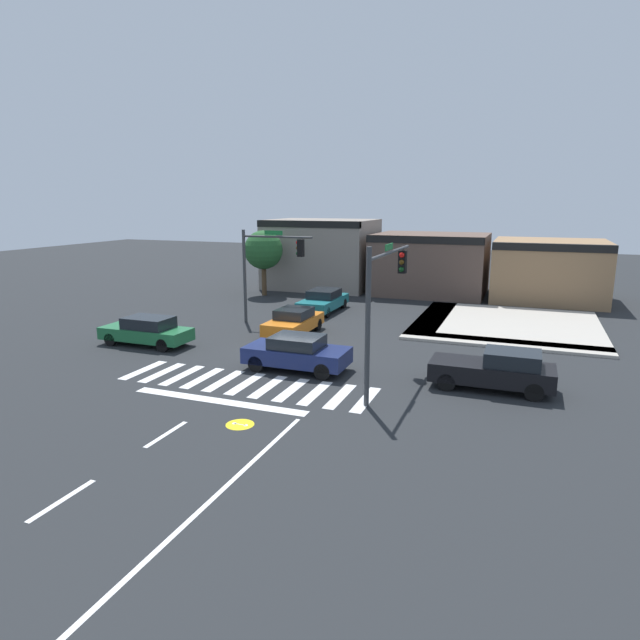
# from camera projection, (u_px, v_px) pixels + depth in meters

# --- Properties ---
(ground_plane) EXTENTS (120.00, 120.00, 0.00)m
(ground_plane) POSITION_uv_depth(u_px,v_px,m) (293.00, 354.00, 25.18)
(ground_plane) COLOR #232628
(crosswalk_near) EXTENTS (10.13, 2.69, 0.01)m
(crosswalk_near) POSITION_uv_depth(u_px,v_px,m) (246.00, 384.00, 21.08)
(crosswalk_near) COLOR silver
(crosswalk_near) RESTS_ON ground_plane
(lane_markings) EXTENTS (6.80, 24.25, 0.01)m
(lane_markings) POSITION_uv_depth(u_px,v_px,m) (121.00, 493.00, 13.20)
(lane_markings) COLOR white
(lane_markings) RESTS_ON ground_plane
(bike_detector_marking) EXTENTS (0.91, 0.91, 0.01)m
(bike_detector_marking) POSITION_uv_depth(u_px,v_px,m) (240.00, 424.00, 17.23)
(bike_detector_marking) COLOR yellow
(bike_detector_marking) RESTS_ON ground_plane
(curb_corner_northeast) EXTENTS (10.00, 10.60, 0.15)m
(curb_corner_northeast) POSITION_uv_depth(u_px,v_px,m) (497.00, 325.00, 30.78)
(curb_corner_northeast) COLOR #B2AA9E
(curb_corner_northeast) RESTS_ON ground_plane
(storefront_row) EXTENTS (25.04, 6.97, 5.48)m
(storefront_row) POSITION_uv_depth(u_px,v_px,m) (418.00, 261.00, 41.58)
(storefront_row) COLOR gray
(storefront_row) RESTS_ON ground_plane
(traffic_signal_southeast) EXTENTS (0.32, 6.07, 5.48)m
(traffic_signal_southeast) POSITION_uv_depth(u_px,v_px,m) (386.00, 286.00, 20.15)
(traffic_signal_southeast) COLOR #383A3D
(traffic_signal_southeast) RESTS_ON ground_plane
(traffic_signal_northwest) EXTENTS (4.29, 0.32, 5.36)m
(traffic_signal_northwest) POSITION_uv_depth(u_px,v_px,m) (269.00, 260.00, 30.52)
(traffic_signal_northwest) COLOR #383A3D
(traffic_signal_northwest) RESTS_ON ground_plane
(car_orange) EXTENTS (1.83, 4.29, 1.41)m
(car_orange) POSITION_uv_depth(u_px,v_px,m) (294.00, 322.00, 28.64)
(car_orange) COLOR orange
(car_orange) RESTS_ON ground_plane
(car_navy) EXTENTS (4.32, 1.94, 1.46)m
(car_navy) POSITION_uv_depth(u_px,v_px,m) (297.00, 352.00, 22.68)
(car_navy) COLOR #141E4C
(car_navy) RESTS_ON ground_plane
(car_black) EXTENTS (4.49, 1.78, 1.54)m
(car_black) POSITION_uv_depth(u_px,v_px,m) (496.00, 370.00, 20.28)
(car_black) COLOR black
(car_black) RESTS_ON ground_plane
(car_teal) EXTENTS (1.92, 4.71, 1.41)m
(car_teal) POSITION_uv_depth(u_px,v_px,m) (323.00, 301.00, 34.69)
(car_teal) COLOR #196B70
(car_teal) RESTS_ON ground_plane
(car_green) EXTENTS (4.51, 1.73, 1.42)m
(car_green) POSITION_uv_depth(u_px,v_px,m) (147.00, 331.00, 26.59)
(car_green) COLOR #1E6638
(car_green) RESTS_ON ground_plane
(roadside_tree) EXTENTS (2.87, 2.87, 4.83)m
(roadside_tree) POSITION_uv_depth(u_px,v_px,m) (263.00, 250.00, 40.20)
(roadside_tree) COLOR #4C3823
(roadside_tree) RESTS_ON ground_plane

